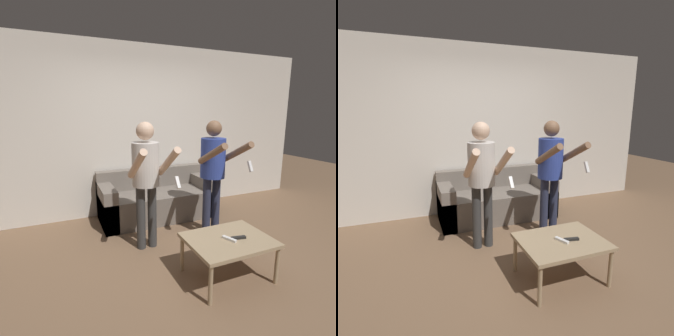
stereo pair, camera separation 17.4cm
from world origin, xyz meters
The scene contains 8 objects.
ground_plane centered at (0.00, 0.00, 0.00)m, with size 14.00×14.00×0.00m, color brown.
wall_back centered at (0.00, 1.86, 1.35)m, with size 6.40×0.06×2.70m.
couch centered at (0.16, 1.44, 0.27)m, with size 1.80×0.77×0.75m.
person_standing_left centered at (-0.31, 0.55, 0.96)m, with size 0.44×0.71×1.55m.
person_standing_right centered at (0.62, 0.55, 0.97)m, with size 0.44×0.71×1.55m.
coffee_table centered at (0.25, -0.33, 0.38)m, with size 0.84×0.64×0.43m.
remote_near centered at (0.34, -0.37, 0.44)m, with size 0.15×0.06×0.02m.
remote_far centered at (0.24, -0.36, 0.44)m, with size 0.09×0.15×0.02m.
Camera 1 is at (-1.25, -2.30, 1.67)m, focal length 28.00 mm.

